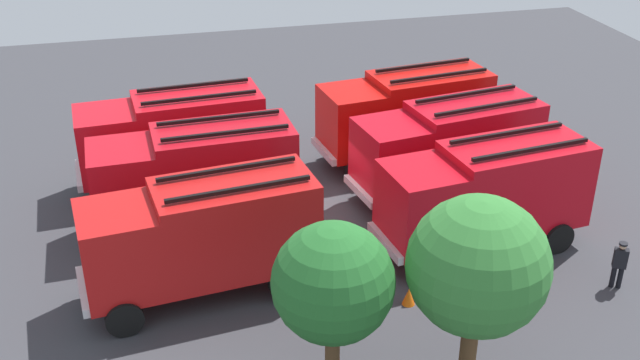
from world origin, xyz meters
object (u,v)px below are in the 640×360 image
fire_truck_3 (195,172)px  firefighter_0 (108,147)px  fire_truck_0 (406,112)px  fire_truck_5 (202,234)px  fire_truck_2 (448,146)px  traffic_cone_1 (311,196)px  fire_truck_4 (486,191)px  firefighter_2 (619,263)px  fire_truck_1 (172,135)px  tree_1 (333,283)px  tree_0 (478,267)px  firefighter_1 (142,146)px  traffic_cone_0 (409,296)px  firefighter_3 (225,122)px

fire_truck_3 → firefighter_0: size_ratio=4.48×
fire_truck_0 → fire_truck_5: size_ratio=1.00×
fire_truck_0 → fire_truck_2: bearing=89.7°
traffic_cone_1 → fire_truck_3: bearing=9.6°
fire_truck_3 → traffic_cone_1: (-4.32, -0.73, -1.87)m
fire_truck_4 → firefighter_2: 4.69m
fire_truck_1 → fire_truck_3: (-0.52, 3.47, 0.00)m
fire_truck_1 → traffic_cone_1: fire_truck_1 is taller
fire_truck_1 → fire_truck_2: bearing=156.7°
tree_1 → fire_truck_0: bearing=-117.2°
tree_0 → fire_truck_0: bearing=-102.8°
fire_truck_3 → firefighter_1: 5.90m
fire_truck_0 → fire_truck_3: bearing=14.4°
fire_truck_2 → fire_truck_5: bearing=14.5°
fire_truck_3 → firefighter_0: (3.10, -5.78, -1.25)m
fire_truck_2 → fire_truck_4: size_ratio=1.01×
fire_truck_1 → traffic_cone_1: 5.87m
fire_truck_0 → firefighter_1: bearing=-17.4°
fire_truck_1 → fire_truck_2: size_ratio=0.98×
fire_truck_0 → fire_truck_4: bearing=84.8°
fire_truck_1 → tree_1: (-3.06, 12.59, 1.09)m
fire_truck_4 → fire_truck_2: bearing=-99.8°
traffic_cone_0 → traffic_cone_1: 7.15m
fire_truck_2 → tree_1: 11.45m
fire_truck_4 → traffic_cone_0: bearing=28.8°
firefighter_2 → traffic_cone_0: bearing=112.4°
fire_truck_2 → traffic_cone_0: 7.48m
fire_truck_3 → firefighter_3: fire_truck_3 is taller
fire_truck_1 → firefighter_3: 4.68m
fire_truck_3 → fire_truck_5: 4.17m
fire_truck_5 → firefighter_1: 9.87m
tree_0 → firefighter_0: bearing=-60.0°
fire_truck_1 → traffic_cone_1: bearing=146.7°
fire_truck_4 → firefighter_1: size_ratio=4.55×
fire_truck_2 → tree_0: bearing=62.2°
fire_truck_5 → firefighter_3: fire_truck_5 is taller
fire_truck_1 → fire_truck_4: size_ratio=0.99×
tree_0 → traffic_cone_0: bearing=-86.1°
fire_truck_2 → firefighter_2: bearing=104.4°
firefighter_2 → firefighter_3: bearing=65.0°
firefighter_0 → tree_0: 18.38m
fire_truck_3 → firefighter_1: fire_truck_3 is taller
fire_truck_3 → firefighter_2: bearing=148.3°
fire_truck_1 → firefighter_1: size_ratio=4.49×
fire_truck_2 → fire_truck_3: (9.45, -0.06, 0.00)m
traffic_cone_0 → fire_truck_1: bearing=-57.4°
fire_truck_4 → traffic_cone_1: bearing=-49.1°
firefighter_1 → traffic_cone_1: firefighter_1 is taller
fire_truck_1 → tree_1: 13.01m
fire_truck_0 → fire_truck_1: (9.56, 0.03, 0.00)m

